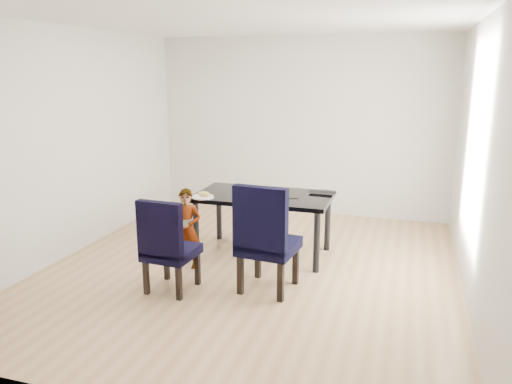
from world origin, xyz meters
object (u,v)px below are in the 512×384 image
(chair_left, at_px, (171,244))
(laptop, at_px, (323,192))
(plate, at_px, (203,197))
(chair_right, at_px, (269,237))
(child, at_px, (187,229))
(dining_table, at_px, (263,225))

(chair_left, relative_size, laptop, 2.99)
(plate, bearing_deg, chair_right, -31.62)
(child, distance_m, plate, 0.43)
(chair_right, distance_m, plate, 1.15)
(dining_table, distance_m, child, 0.96)
(dining_table, height_order, child, child)
(chair_left, xyz_separation_m, child, (-0.11, 0.60, -0.03))
(chair_right, xyz_separation_m, laptop, (0.33, 1.23, 0.20))
(chair_right, xyz_separation_m, child, (-1.04, 0.30, -0.11))
(dining_table, relative_size, laptop, 4.90)
(plate, distance_m, laptop, 1.45)
(dining_table, bearing_deg, plate, -151.02)
(child, xyz_separation_m, plate, (0.08, 0.30, 0.30))
(child, xyz_separation_m, laptop, (1.38, 0.93, 0.31))
(child, bearing_deg, laptop, 29.41)
(chair_right, bearing_deg, plate, 154.28)
(dining_table, relative_size, plate, 6.24)
(chair_left, relative_size, chair_right, 0.87)
(chair_right, distance_m, laptop, 1.29)
(chair_right, relative_size, child, 1.24)
(chair_right, distance_m, child, 1.09)
(dining_table, height_order, plate, plate)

